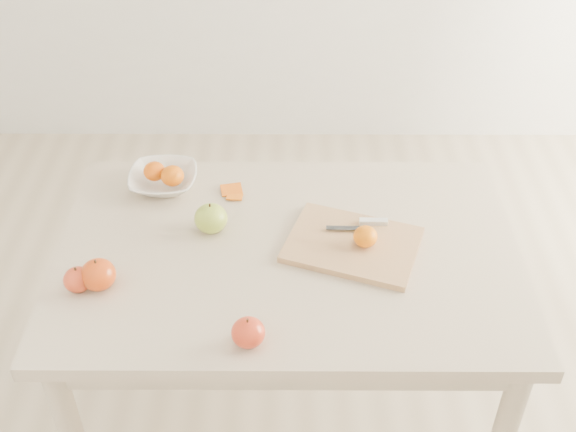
{
  "coord_description": "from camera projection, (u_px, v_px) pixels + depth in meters",
  "views": [
    {
      "loc": [
        0.01,
        -1.41,
        1.98
      ],
      "look_at": [
        0.0,
        0.05,
        0.82
      ],
      "focal_mm": 45.0,
      "sensor_mm": 36.0,
      "label": 1
    }
  ],
  "objects": [
    {
      "name": "fruit_bowl",
      "position": [
        163.0,
        180.0,
        2.07
      ],
      "size": [
        0.19,
        0.19,
        0.05
      ],
      "primitive_type": "imported",
      "color": "white",
      "rests_on": "table"
    },
    {
      "name": "apple_green",
      "position": [
        211.0,
        218.0,
        1.91
      ],
      "size": [
        0.09,
        0.09,
        0.08
      ],
      "primitive_type": "ellipsoid",
      "color": "olive",
      "rests_on": "table"
    },
    {
      "name": "cutting_board",
      "position": [
        353.0,
        245.0,
        1.87
      ],
      "size": [
        0.39,
        0.34,
        0.02
      ],
      "primitive_type": "cube",
      "rotation": [
        0.0,
        0.0,
        -0.34
      ],
      "color": "tan",
      "rests_on": "table"
    },
    {
      "name": "apple_red_d",
      "position": [
        78.0,
        280.0,
        1.74
      ],
      "size": [
        0.07,
        0.07,
        0.06
      ],
      "primitive_type": "ellipsoid",
      "color": "#A01816",
      "rests_on": "table"
    },
    {
      "name": "board_tangerine",
      "position": [
        365.0,
        236.0,
        1.84
      ],
      "size": [
        0.06,
        0.06,
        0.05
      ],
      "primitive_type": "ellipsoid",
      "color": "orange",
      "rests_on": "cutting_board"
    },
    {
      "name": "bowl_tangerine_near",
      "position": [
        154.0,
        171.0,
        2.06
      ],
      "size": [
        0.06,
        0.06,
        0.05
      ],
      "primitive_type": "ellipsoid",
      "color": "#CE5B07",
      "rests_on": "fruit_bowl"
    },
    {
      "name": "ground",
      "position": [
        288.0,
        423.0,
        2.34
      ],
      "size": [
        3.5,
        3.5,
        0.0
      ],
      "primitive_type": "plane",
      "color": "#C6B293",
      "rests_on": "ground"
    },
    {
      "name": "orange_peel_a",
      "position": [
        232.0,
        191.0,
        2.06
      ],
      "size": [
        0.07,
        0.06,
        0.01
      ],
      "primitive_type": "cube",
      "rotation": [
        0.21,
        0.0,
        0.21
      ],
      "color": "#D3580E",
      "rests_on": "table"
    },
    {
      "name": "bowl_tangerine_far",
      "position": [
        172.0,
        176.0,
        2.04
      ],
      "size": [
        0.07,
        0.07,
        0.06
      ],
      "primitive_type": "ellipsoid",
      "color": "#CC5E07",
      "rests_on": "fruit_bowl"
    },
    {
      "name": "orange_peel_b",
      "position": [
        235.0,
        198.0,
        2.04
      ],
      "size": [
        0.05,
        0.04,
        0.01
      ],
      "primitive_type": "cube",
      "rotation": [
        -0.14,
        0.0,
        -0.07
      ],
      "color": "#D9630F",
      "rests_on": "table"
    },
    {
      "name": "paring_knife",
      "position": [
        369.0,
        223.0,
        1.91
      ],
      "size": [
        0.17,
        0.05,
        0.01
      ],
      "color": "silver",
      "rests_on": "cutting_board"
    },
    {
      "name": "apple_red_b",
      "position": [
        98.0,
        275.0,
        1.74
      ],
      "size": [
        0.09,
        0.09,
        0.08
      ],
      "primitive_type": "ellipsoid",
      "color": "#A11304",
      "rests_on": "table"
    },
    {
      "name": "table",
      "position": [
        288.0,
        277.0,
        1.93
      ],
      "size": [
        1.2,
        0.8,
        0.75
      ],
      "color": "#C1AD92",
      "rests_on": "ground"
    },
    {
      "name": "apple_red_c",
      "position": [
        248.0,
        333.0,
        1.6
      ],
      "size": [
        0.08,
        0.08,
        0.07
      ],
      "primitive_type": "ellipsoid",
      "color": "maroon",
      "rests_on": "table"
    }
  ]
}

